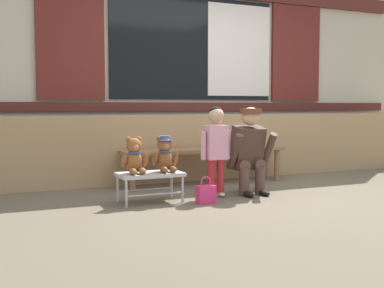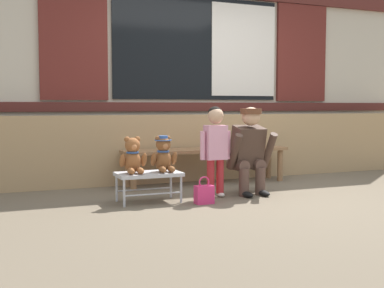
{
  "view_description": "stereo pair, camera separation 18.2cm",
  "coord_description": "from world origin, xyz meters",
  "px_view_note": "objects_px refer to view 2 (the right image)",
  "views": [
    {
      "loc": [
        -2.84,
        -4.43,
        0.96
      ],
      "look_at": [
        -0.65,
        0.46,
        0.55
      ],
      "focal_mm": 46.39,
      "sensor_mm": 36.0,
      "label": 1
    },
    {
      "loc": [
        -2.67,
        -4.5,
        0.96
      ],
      "look_at": [
        -0.65,
        0.46,
        0.55
      ],
      "focal_mm": 46.39,
      "sensor_mm": 36.0,
      "label": 2
    }
  ],
  "objects_px": {
    "teddy_bear_plain": "(133,157)",
    "adult_crouching": "(249,150)",
    "teddy_bear_with_hat": "(164,155)",
    "child_standing": "(215,141)",
    "small_display_bench": "(149,176)",
    "wooden_bench_long": "(207,154)",
    "handbag_on_ground": "(204,194)"
  },
  "relations": [
    {
      "from": "small_display_bench",
      "to": "teddy_bear_plain",
      "type": "height_order",
      "value": "teddy_bear_plain"
    },
    {
      "from": "small_display_bench",
      "to": "teddy_bear_plain",
      "type": "distance_m",
      "value": 0.25
    },
    {
      "from": "wooden_bench_long",
      "to": "teddy_bear_with_hat",
      "type": "distance_m",
      "value": 1.21
    },
    {
      "from": "teddy_bear_with_hat",
      "to": "adult_crouching",
      "type": "distance_m",
      "value": 0.99
    },
    {
      "from": "teddy_bear_plain",
      "to": "child_standing",
      "type": "xyz_separation_m",
      "value": [
        0.89,
        -0.0,
        0.13
      ]
    },
    {
      "from": "teddy_bear_with_hat",
      "to": "child_standing",
      "type": "distance_m",
      "value": 0.59
    },
    {
      "from": "teddy_bear_plain",
      "to": "handbag_on_ground",
      "type": "xyz_separation_m",
      "value": [
        0.64,
        -0.29,
        -0.37
      ]
    },
    {
      "from": "small_display_bench",
      "to": "teddy_bear_with_hat",
      "type": "relative_size",
      "value": 1.76
    },
    {
      "from": "teddy_bear_with_hat",
      "to": "handbag_on_ground",
      "type": "relative_size",
      "value": 1.34
    },
    {
      "from": "teddy_bear_with_hat",
      "to": "child_standing",
      "type": "relative_size",
      "value": 0.38
    },
    {
      "from": "small_display_bench",
      "to": "adult_crouching",
      "type": "bearing_deg",
      "value": 0.88
    },
    {
      "from": "teddy_bear_plain",
      "to": "wooden_bench_long",
      "type": "bearing_deg",
      "value": 36.01
    },
    {
      "from": "child_standing",
      "to": "adult_crouching",
      "type": "distance_m",
      "value": 0.43
    },
    {
      "from": "small_display_bench",
      "to": "child_standing",
      "type": "relative_size",
      "value": 0.67
    },
    {
      "from": "handbag_on_ground",
      "to": "teddy_bear_plain",
      "type": "bearing_deg",
      "value": 155.85
    },
    {
      "from": "teddy_bear_with_hat",
      "to": "adult_crouching",
      "type": "height_order",
      "value": "adult_crouching"
    },
    {
      "from": "adult_crouching",
      "to": "teddy_bear_plain",
      "type": "bearing_deg",
      "value": -179.29
    },
    {
      "from": "child_standing",
      "to": "adult_crouching",
      "type": "bearing_deg",
      "value": 2.64
    },
    {
      "from": "teddy_bear_with_hat",
      "to": "child_standing",
      "type": "height_order",
      "value": "child_standing"
    },
    {
      "from": "wooden_bench_long",
      "to": "teddy_bear_plain",
      "type": "relative_size",
      "value": 5.78
    },
    {
      "from": "child_standing",
      "to": "handbag_on_ground",
      "type": "distance_m",
      "value": 0.63
    },
    {
      "from": "child_standing",
      "to": "handbag_on_ground",
      "type": "bearing_deg",
      "value": -131.66
    },
    {
      "from": "wooden_bench_long",
      "to": "teddy_bear_plain",
      "type": "xyz_separation_m",
      "value": [
        -1.17,
        -0.85,
        0.09
      ]
    },
    {
      "from": "small_display_bench",
      "to": "teddy_bear_plain",
      "type": "relative_size",
      "value": 1.76
    },
    {
      "from": "adult_crouching",
      "to": "teddy_bear_with_hat",
      "type": "bearing_deg",
      "value": -179.1
    },
    {
      "from": "wooden_bench_long",
      "to": "child_standing",
      "type": "height_order",
      "value": "child_standing"
    },
    {
      "from": "handbag_on_ground",
      "to": "wooden_bench_long",
      "type": "bearing_deg",
      "value": 65.06
    },
    {
      "from": "adult_crouching",
      "to": "handbag_on_ground",
      "type": "xyz_separation_m",
      "value": [
        -0.67,
        -0.3,
        -0.38
      ]
    },
    {
      "from": "teddy_bear_plain",
      "to": "adult_crouching",
      "type": "relative_size",
      "value": 0.38
    },
    {
      "from": "small_display_bench",
      "to": "adult_crouching",
      "type": "distance_m",
      "value": 1.17
    },
    {
      "from": "teddy_bear_plain",
      "to": "teddy_bear_with_hat",
      "type": "relative_size",
      "value": 1.0
    },
    {
      "from": "child_standing",
      "to": "handbag_on_ground",
      "type": "relative_size",
      "value": 3.52
    }
  ]
}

